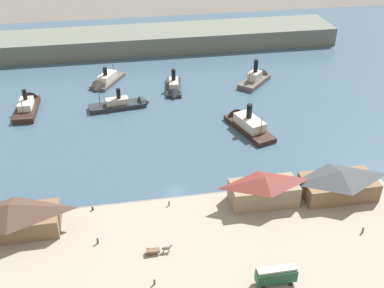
# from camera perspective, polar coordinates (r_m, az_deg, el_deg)

# --- Properties ---
(ground_plane) EXTENTS (320.00, 320.00, 0.00)m
(ground_plane) POSITION_cam_1_polar(r_m,az_deg,el_deg) (120.16, -2.11, -6.02)
(ground_plane) COLOR #385166
(quay_promenade) EXTENTS (110.00, 36.00, 1.20)m
(quay_promenade) POSITION_cam_1_polar(r_m,az_deg,el_deg) (103.40, -0.35, -13.15)
(quay_promenade) COLOR gray
(quay_promenade) RESTS_ON ground
(seawall_edge) EXTENTS (110.00, 0.80, 1.00)m
(seawall_edge) POSITION_cam_1_polar(r_m,az_deg,el_deg) (117.05, -1.86, -6.89)
(seawall_edge) COLOR slate
(seawall_edge) RESTS_ON ground
(ferry_shed_customs_shed) EXTENTS (21.15, 9.47, 7.72)m
(ferry_shed_customs_shed) POSITION_cam_1_polar(r_m,az_deg,el_deg) (112.15, -21.60, -8.56)
(ferry_shed_customs_shed) COLOR brown
(ferry_shed_customs_shed) RESTS_ON quay_promenade
(ferry_shed_west_terminal) EXTENTS (16.88, 7.85, 7.64)m
(ferry_shed_west_terminal) POSITION_cam_1_polar(r_m,az_deg,el_deg) (114.00, 8.98, -5.64)
(ferry_shed_west_terminal) COLOR #847056
(ferry_shed_west_terminal) RESTS_ON quay_promenade
(ferry_shed_east_terminal) EXTENTS (18.78, 9.78, 7.30)m
(ferry_shed_east_terminal) POSITION_cam_1_polar(r_m,az_deg,el_deg) (120.87, 17.89, -4.65)
(ferry_shed_east_terminal) COLOR brown
(ferry_shed_east_terminal) RESTS_ON quay_promenade
(street_tram) EXTENTS (8.23, 2.49, 4.20)m
(street_tram) POSITION_cam_1_polar(r_m,az_deg,el_deg) (95.93, 10.48, -15.77)
(street_tram) COLOR #1E4C2D
(street_tram) RESTS_ON quay_promenade
(horse_cart) EXTENTS (5.85, 1.35, 1.87)m
(horse_cart) POSITION_cam_1_polar(r_m,az_deg,el_deg) (101.61, -4.27, -13.05)
(horse_cart) COLOR brown
(horse_cart) RESTS_ON quay_promenade
(pedestrian_near_west_shed) EXTENTS (0.37, 0.37, 1.51)m
(pedestrian_near_west_shed) POSITION_cam_1_polar(r_m,az_deg,el_deg) (113.67, -2.88, -7.39)
(pedestrian_near_west_shed) COLOR #6B5B4C
(pedestrian_near_west_shed) RESTS_ON quay_promenade
(pedestrian_at_waters_edge) EXTENTS (0.43, 0.43, 1.72)m
(pedestrian_at_waters_edge) POSITION_cam_1_polar(r_m,az_deg,el_deg) (105.68, -11.71, -11.74)
(pedestrian_at_waters_edge) COLOR #4C3D33
(pedestrian_at_waters_edge) RESTS_ON quay_promenade
(pedestrian_walking_west) EXTENTS (0.42, 0.42, 1.70)m
(pedestrian_walking_west) POSITION_cam_1_polar(r_m,az_deg,el_deg) (113.10, 20.58, -10.02)
(pedestrian_walking_west) COLOR #3D4C42
(pedestrian_walking_west) RESTS_ON quay_promenade
(pedestrian_standing_center) EXTENTS (0.38, 0.38, 1.55)m
(pedestrian_standing_center) POSITION_cam_1_polar(r_m,az_deg,el_deg) (95.87, -4.73, -16.79)
(pedestrian_standing_center) COLOR #4C3D33
(pedestrian_standing_center) RESTS_ON quay_promenade
(mooring_post_center_east) EXTENTS (0.44, 0.44, 0.90)m
(mooring_post_center_east) POSITION_cam_1_polar(r_m,az_deg,el_deg) (114.88, -12.31, -7.89)
(mooring_post_center_east) COLOR black
(mooring_post_center_east) RESTS_ON quay_promenade
(ferry_moored_east) EXTENTS (21.86, 7.98, 9.98)m
(ferry_moored_east) POSITION_cam_1_polar(r_m,az_deg,el_deg) (162.62, -8.37, 5.00)
(ferry_moored_east) COLOR #23282D
(ferry_moored_east) RESTS_ON ground
(ferry_outer_harbor) EXTENTS (7.23, 19.73, 9.94)m
(ferry_outer_harbor) POSITION_cam_1_polar(r_m,az_deg,el_deg) (169.57, -19.84, 4.61)
(ferry_outer_harbor) COLOR black
(ferry_outer_harbor) RESTS_ON ground
(ferry_mid_harbor) EXTENTS (14.77, 19.11, 9.06)m
(ferry_mid_harbor) POSITION_cam_1_polar(r_m,az_deg,el_deg) (180.77, -10.91, 7.58)
(ferry_mid_harbor) COLOR #514C47
(ferry_mid_harbor) RESTS_ON ground
(ferry_departing_north) EXTENTS (16.47, 16.92, 11.73)m
(ferry_departing_north) POSITION_cam_1_polar(r_m,az_deg,el_deg) (181.92, 8.11, 8.15)
(ferry_departing_north) COLOR #514C47
(ferry_departing_north) RESTS_ON ground
(ferry_near_quay) EXTENTS (7.73, 18.40, 9.59)m
(ferry_near_quay) POSITION_cam_1_polar(r_m,az_deg,el_deg) (172.37, -2.29, 6.94)
(ferry_near_quay) COLOR #23282D
(ferry_near_quay) RESTS_ON ground
(ferry_moored_west) EXTENTS (12.99, 23.17, 11.32)m
(ferry_moored_west) POSITION_cam_1_polar(r_m,az_deg,el_deg) (148.97, 6.63, 2.68)
(ferry_moored_west) COLOR black
(ferry_moored_west) RESTS_ON ground
(far_headland) EXTENTS (180.00, 24.00, 8.00)m
(far_headland) POSITION_cam_1_polar(r_m,az_deg,el_deg) (216.07, -6.37, 12.81)
(far_headland) COLOR #60665B
(far_headland) RESTS_ON ground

